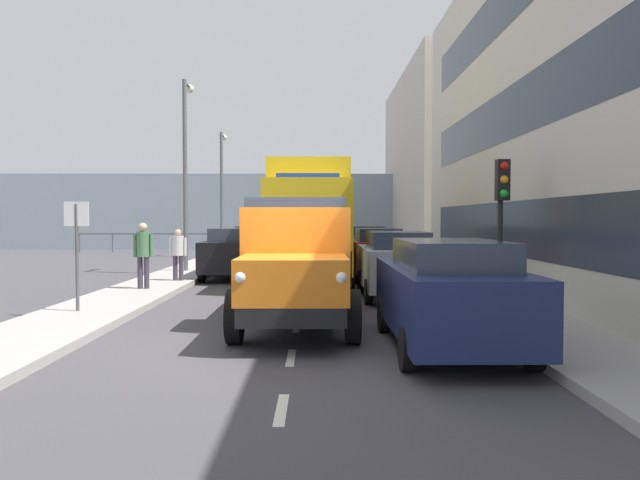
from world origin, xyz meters
name	(u,v)px	position (x,y,z in m)	size (l,w,h in m)	color
ground_plane	(305,282)	(0.00, -9.79, 0.00)	(80.00, 80.00, 0.00)	#423F44
sidewalk_left	(441,280)	(-4.40, -9.79, 0.07)	(2.02, 35.81, 0.15)	#9E9993
sidewalk_right	(168,280)	(4.40, -9.79, 0.07)	(2.02, 35.81, 0.15)	#9E9993
road_centreline_markings	(305,283)	(0.00, -9.42, 0.00)	(0.12, 31.74, 0.01)	silver
building_far_block	(469,165)	(-9.49, -26.57, 5.27)	(8.16, 15.88, 10.53)	beige
sea_horizon	(311,212)	(0.00, -30.69, 2.50)	(80.00, 0.80, 5.00)	#84939E
seawall_railing	(310,237)	(0.00, -27.09, 0.92)	(28.08, 0.08, 1.20)	#4C5156
truck_vintage_orange	(296,266)	(-0.01, -1.47, 1.18)	(2.17, 5.64, 2.43)	black
lorry_cargo_yellow	(309,218)	(-0.14, -9.96, 2.08)	(2.58, 8.20, 3.87)	gold
car_navy_kerbside_near	(448,292)	(-2.44, 0.24, 0.90)	(1.88, 4.57, 1.72)	navy
car_silver_kerbside_1	(396,263)	(-2.44, -5.95, 0.89)	(1.82, 3.99, 1.72)	#B7BABF
car_red_kerbside_2	(377,252)	(-2.44, -10.90, 0.89)	(1.78, 4.17, 1.72)	#B21E1E
car_teal_kerbside_3	(364,245)	(-2.44, -16.46, 0.90)	(1.93, 4.14, 1.72)	#1E6670
car_black_oppositeside_0	(234,252)	(2.44, -10.99, 0.90)	(1.92, 3.96, 1.72)	black
car_maroon_oppositeside_1	(253,244)	(2.44, -17.40, 0.90)	(1.82, 4.52, 1.72)	maroon
car_grey_oppositeside_2	(266,239)	(2.44, -23.91, 0.90)	(1.89, 4.57, 1.72)	slate
pedestrian_strolling	(143,250)	(4.33, -6.74, 1.21)	(0.53, 0.34, 1.78)	#383342
pedestrian_with_bag	(178,251)	(3.88, -8.92, 1.07)	(0.53, 0.34, 1.57)	#383342
traffic_light_near	(502,200)	(-4.46, -3.65, 2.47)	(0.28, 0.41, 3.20)	black
lamp_post_promenade	(186,158)	(4.41, -12.62, 4.26)	(0.32, 1.14, 6.95)	#59595B
lamp_post_far	(222,182)	(4.59, -22.27, 3.97)	(0.32, 1.14, 6.41)	#59595B
street_sign	(77,237)	(4.55, -2.77, 1.68)	(0.50, 0.07, 2.25)	#4C4C4C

